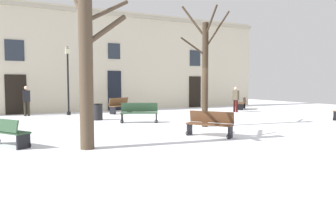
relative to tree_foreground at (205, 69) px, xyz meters
The scene contains 13 objects.
ground_plane 2.60m from the tree_foreground, 166.24° to the right, with size 37.44×37.44×0.00m, color white.
building_facade 9.91m from the tree_foreground, 94.95° to the left, with size 23.40×0.60×6.73m.
tree_foreground is the anchor object (origin of this frame).
tree_near_facade 5.98m from the tree_foreground, 157.31° to the right, with size 2.78×2.02×5.49m.
streetlamp 8.88m from the tree_foreground, 118.75° to the left, with size 0.30×0.30×3.98m.
litter_bin 6.02m from the tree_foreground, 127.04° to the left, with size 0.50×0.50×0.82m.
bench_back_to_back_right 7.89m from the tree_foreground, behind, with size 1.28×1.60×0.85m.
bench_near_lamp 7.81m from the tree_foreground, 99.29° to the left, with size 1.72×1.29×0.96m.
bench_near_center_tree 9.96m from the tree_foreground, 40.55° to the left, with size 1.51×1.49×0.85m.
bench_far_corner 3.18m from the tree_foreground, 119.24° to the right, with size 1.29×1.60×0.88m.
bench_by_litter_bin 3.78m from the tree_foreground, 127.05° to the left, with size 1.76×1.13×0.94m.
person_near_bench 7.59m from the tree_foreground, 40.84° to the left, with size 0.34×0.43×1.63m.
person_strolling 10.66m from the tree_foreground, 127.83° to the left, with size 0.38×0.23×1.70m.
Camera 1 is at (-6.71, -11.13, 1.86)m, focal length 34.14 mm.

